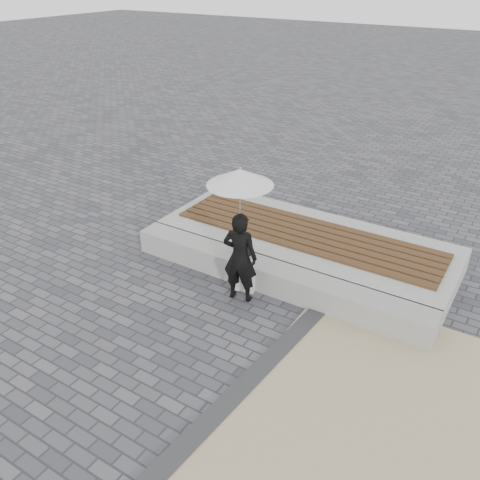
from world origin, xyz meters
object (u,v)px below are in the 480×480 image
(handbag, at_px, (243,247))
(canvas_tote, at_px, (244,279))
(seating_ledge, at_px, (272,277))
(woman, at_px, (240,257))
(parasol, at_px, (240,177))

(handbag, bearing_deg, canvas_tote, -44.57)
(seating_ledge, xyz_separation_m, woman, (-0.28, -0.49, 0.51))
(handbag, height_order, canvas_tote, handbag)
(parasol, relative_size, canvas_tote, 3.18)
(seating_ledge, bearing_deg, woman, -119.43)
(parasol, distance_m, handbag, 1.60)
(woman, xyz_separation_m, parasol, (0.00, 0.00, 1.25))
(seating_ledge, bearing_deg, canvas_tote, -141.33)
(woman, height_order, handbag, woman)
(canvas_tote, bearing_deg, seating_ledge, 27.07)
(handbag, xyz_separation_m, canvas_tote, (0.25, -0.36, -0.32))
(handbag, bearing_deg, seating_ledge, 2.56)
(seating_ledge, height_order, woman, woman)
(seating_ledge, relative_size, parasol, 4.25)
(seating_ledge, relative_size, woman, 3.51)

